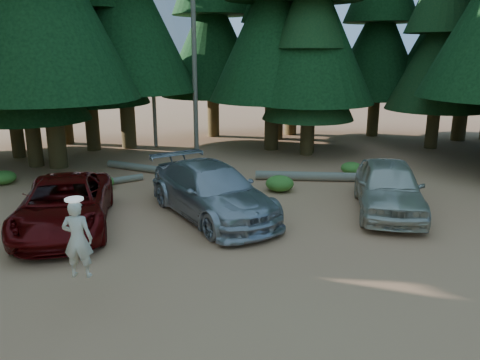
% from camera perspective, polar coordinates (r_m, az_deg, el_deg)
% --- Properties ---
extents(ground, '(160.00, 160.00, 0.00)m').
position_cam_1_polar(ground, '(10.87, 1.65, -11.86)').
color(ground, '#B5704D').
rests_on(ground, ground).
extents(forest_belt_north, '(36.00, 7.00, 22.00)m').
position_cam_1_polar(forest_belt_north, '(24.96, -7.30, 3.79)').
color(forest_belt_north, black).
rests_on(forest_belt_north, ground).
extents(snag_front, '(0.24, 0.24, 12.00)m').
position_cam_1_polar(snag_front, '(24.08, -5.68, 17.78)').
color(snag_front, '#726A5B').
rests_on(snag_front, ground).
extents(snag_back, '(0.20, 0.20, 10.00)m').
position_cam_1_polar(snag_back, '(25.36, -10.74, 15.21)').
color(snag_back, '#726A5B').
rests_on(snag_back, ground).
extents(mountain_peak, '(48.00, 50.00, 28.00)m').
position_cam_1_polar(mountain_peak, '(97.87, -14.20, 19.52)').
color(mountain_peak, gray).
rests_on(mountain_peak, ground).
extents(red_pickup, '(2.57, 5.34, 1.47)m').
position_cam_1_polar(red_pickup, '(14.38, -20.60, -2.78)').
color(red_pickup, '#540707').
rests_on(red_pickup, ground).
extents(silver_minivan_center, '(3.91, 6.02, 1.62)m').
position_cam_1_polar(silver_minivan_center, '(14.48, -3.43, -1.34)').
color(silver_minivan_center, '#A2A4AA').
rests_on(silver_minivan_center, ground).
extents(silver_minivan_right, '(3.73, 5.21, 1.65)m').
position_cam_1_polar(silver_minivan_right, '(15.60, 17.67, -0.78)').
color(silver_minivan_right, beige).
rests_on(silver_minivan_right, ground).
extents(frisbee_player, '(0.67, 0.52, 1.65)m').
position_cam_1_polar(frisbee_player, '(9.91, -19.19, -6.77)').
color(frisbee_player, beige).
rests_on(frisbee_player, ground).
extents(log_left, '(3.55, 1.52, 0.26)m').
position_cam_1_polar(log_left, '(18.55, -17.11, -0.44)').
color(log_left, '#726A5B').
rests_on(log_left, ground).
extents(log_mid, '(3.12, 2.67, 0.31)m').
position_cam_1_polar(log_mid, '(20.41, -11.64, 1.43)').
color(log_mid, '#726A5B').
rests_on(log_mid, ground).
extents(log_right, '(5.41, 2.10, 0.36)m').
position_cam_1_polar(log_right, '(18.86, 10.42, 0.41)').
color(log_right, '#726A5B').
rests_on(log_right, ground).
extents(shrub_far_left, '(0.95, 0.95, 0.52)m').
position_cam_1_polar(shrub_far_left, '(20.30, -26.90, 0.27)').
color(shrub_far_left, '#356F21').
rests_on(shrub_far_left, ground).
extents(shrub_left, '(0.96, 0.96, 0.53)m').
position_cam_1_polar(shrub_left, '(18.16, -16.60, -0.29)').
color(shrub_left, '#356F21').
rests_on(shrub_left, ground).
extents(shrub_center_left, '(1.29, 1.29, 0.71)m').
position_cam_1_polar(shrub_center_left, '(17.09, -7.26, -0.42)').
color(shrub_center_left, '#356F21').
rests_on(shrub_center_left, ground).
extents(shrub_center_right, '(1.08, 1.08, 0.59)m').
position_cam_1_polar(shrub_center_right, '(18.48, -2.34, 0.72)').
color(shrub_center_right, '#356F21').
rests_on(shrub_center_right, ground).
extents(shrub_right, '(1.04, 1.04, 0.57)m').
position_cam_1_polar(shrub_right, '(17.26, 4.86, -0.42)').
color(shrub_right, '#356F21').
rests_on(shrub_right, ground).
extents(shrub_far_right, '(0.91, 0.91, 0.50)m').
position_cam_1_polar(shrub_far_right, '(20.15, 13.47, 1.42)').
color(shrub_far_right, '#356F21').
rests_on(shrub_far_right, ground).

